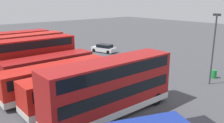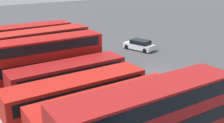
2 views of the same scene
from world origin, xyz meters
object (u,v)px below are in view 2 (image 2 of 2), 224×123
Objects in this scene: bus_single_deck_fourth at (69,78)px; bus_double_decker_fifth at (44,60)px; bus_single_deck_second at (108,112)px; car_hatchback_silver at (139,45)px; bus_double_decker_near_end at (149,121)px; bus_double_decker_seventh at (24,44)px; bus_double_decker_sixth at (36,50)px; bus_single_deck_third at (78,95)px.

bus_double_decker_fifth is at bearing 13.56° from bus_single_deck_fourth.
car_hatchback_silver is at bearing -43.86° from bus_single_deck_second.
bus_double_decker_near_end reaches higher than bus_single_deck_second.
bus_double_decker_seventh reaches higher than bus_single_deck_fourth.
car_hatchback_silver is at bearing -37.02° from bus_double_decker_near_end.
bus_double_decker_near_end and bus_double_decker_sixth have the same top height.
bus_double_decker_near_end is at bearing -171.19° from bus_single_deck_third.
car_hatchback_silver is at bearing -86.39° from bus_double_decker_sixth.
bus_double_decker_fifth is 0.99× the size of bus_double_decker_sixth.
bus_single_deck_second is 17.84m from bus_double_decker_seventh.
bus_single_deck_fourth is at bearing -166.44° from bus_double_decker_fifth.
bus_double_decker_near_end and bus_double_decker_fifth have the same top height.
bus_double_decker_fifth and bus_double_decker_seventh have the same top height.
bus_double_decker_near_end is 1.07× the size of bus_single_deck_second.
bus_double_decker_near_end is 1.04× the size of bus_double_decker_seventh.
bus_single_deck_third is 1.00× the size of bus_double_decker_seventh.
bus_single_deck_second and bus_single_deck_fourth have the same top height.
bus_double_decker_near_end is 1.10× the size of bus_single_deck_fourth.
bus_double_decker_fifth is 1.03× the size of bus_double_decker_seventh.
bus_double_decker_sixth is (10.83, -0.51, 0.83)m from bus_single_deck_third.
bus_double_decker_sixth reaches higher than bus_single_deck_second.
bus_double_decker_fifth is (7.17, -0.07, 0.83)m from bus_single_deck_third.
bus_double_decker_seventh is at bearing -0.90° from bus_single_deck_third.
bus_double_decker_seventh is at bearing 1.01° from bus_single_deck_second.
bus_double_decker_fifth is 3.68m from bus_double_decker_sixth.
bus_double_decker_near_end is 14.14m from bus_double_decker_fifth.
bus_double_decker_fifth reaches higher than bus_single_deck_third.
bus_double_decker_seventh is (10.69, 0.69, 0.83)m from bus_single_deck_fourth.
bus_double_decker_seventh reaches higher than bus_single_deck_second.
bus_double_decker_near_end is 1.01× the size of bus_double_decker_fifth.
car_hatchback_silver is at bearing -60.41° from bus_single_deck_fourth.
bus_single_deck_fourth reaches higher than car_hatchback_silver.
bus_single_deck_fourth is 0.92× the size of bus_double_decker_fifth.
bus_single_deck_fourth is 2.26× the size of car_hatchback_silver.
bus_double_decker_seventh reaches higher than bus_single_deck_third.
bus_double_decker_sixth is (7.16, 0.41, 0.83)m from bus_single_deck_fourth.
bus_single_deck_fourth is 0.91× the size of bus_double_decker_sixth.
bus_double_decker_seventh is (17.82, 0.31, 0.83)m from bus_single_deck_second.
bus_double_decker_sixth is at bearing -6.82° from bus_double_decker_fifth.
bus_single_deck_second is at bearing 136.14° from car_hatchback_silver.
bus_single_deck_fourth is at bearing -3.04° from bus_single_deck_second.
bus_double_decker_seventh is (14.35, -0.22, 0.83)m from bus_single_deck_third.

